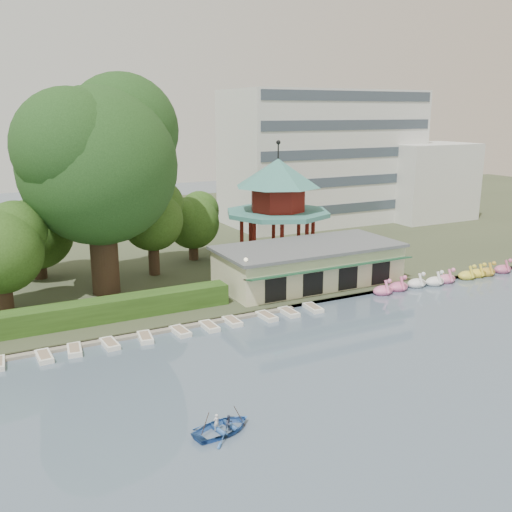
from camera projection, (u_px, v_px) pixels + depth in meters
ground_plane at (361, 404)px, 34.67m from camera, size 220.00×220.00×0.00m
shore at (132, 238)px, 79.47m from camera, size 220.00×70.00×0.40m
embankment at (239, 314)px, 49.55m from camera, size 220.00×0.60×0.30m
dock at (100, 339)px, 44.17m from camera, size 34.00×1.60×0.24m
boathouse at (309, 264)px, 57.46m from camera, size 18.60×9.39×3.90m
pavilion at (278, 199)px, 65.73m from camera, size 12.40×12.40×13.50m
office_building at (340, 161)px, 88.97m from camera, size 38.00×18.00×20.00m
hedge at (52, 318)px, 45.40m from camera, size 30.00×2.00×1.80m
lamp_post at (246, 272)px, 50.90m from camera, size 0.36×0.36×4.28m
big_tree at (99, 155)px, 51.82m from camera, size 15.83×14.75×20.53m
small_trees at (41, 234)px, 54.06m from camera, size 39.79×17.41×9.83m
swan_boats at (448, 279)px, 59.29m from camera, size 18.93×2.15×1.92m
moored_rowboats at (129, 341)px, 43.81m from camera, size 35.01×2.67×0.36m
rowboat_with_passengers at (223, 424)px, 31.51m from camera, size 5.62×4.53×2.01m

